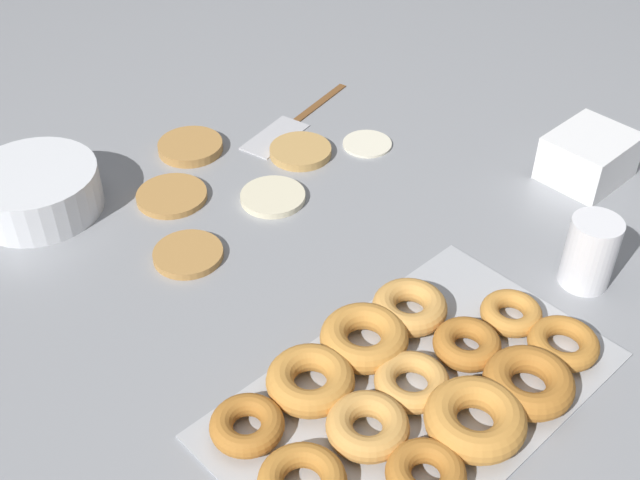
{
  "coord_description": "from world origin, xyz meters",
  "views": [
    {
      "loc": [
        -0.68,
        -0.76,
        0.76
      ],
      "look_at": [
        -0.08,
        -0.13,
        0.04
      ],
      "focal_mm": 45.0,
      "sensor_mm": 36.0,
      "label": 1
    }
  ],
  "objects_px": {
    "pancake_4": "(190,147)",
    "donut_tray": "(412,392)",
    "pancake_0": "(367,143)",
    "spatula": "(286,128)",
    "pancake_1": "(172,196)",
    "pancake_3": "(300,151)",
    "pancake_2": "(188,254)",
    "pancake_5": "(273,197)",
    "paper_cup": "(590,252)",
    "batter_bowl": "(36,190)",
    "container_stack": "(589,157)"
  },
  "relations": [
    {
      "from": "pancake_0",
      "to": "pancake_5",
      "type": "bearing_deg",
      "value": -178.16
    },
    {
      "from": "pancake_2",
      "to": "pancake_4",
      "type": "distance_m",
      "value": 0.28
    },
    {
      "from": "pancake_1",
      "to": "pancake_2",
      "type": "distance_m",
      "value": 0.15
    },
    {
      "from": "pancake_0",
      "to": "pancake_1",
      "type": "xyz_separation_m",
      "value": [
        -0.34,
        0.1,
        0.0
      ]
    },
    {
      "from": "batter_bowl",
      "to": "pancake_0",
      "type": "bearing_deg",
      "value": -24.17
    },
    {
      "from": "pancake_4",
      "to": "spatula",
      "type": "relative_size",
      "value": 0.38
    },
    {
      "from": "pancake_1",
      "to": "pancake_4",
      "type": "distance_m",
      "value": 0.14
    },
    {
      "from": "donut_tray",
      "to": "pancake_5",
      "type": "bearing_deg",
      "value": 71.04
    },
    {
      "from": "pancake_0",
      "to": "batter_bowl",
      "type": "relative_size",
      "value": 0.43
    },
    {
      "from": "pancake_4",
      "to": "paper_cup",
      "type": "bearing_deg",
      "value": -72.59
    },
    {
      "from": "pancake_3",
      "to": "pancake_5",
      "type": "relative_size",
      "value": 1.02
    },
    {
      "from": "paper_cup",
      "to": "spatula",
      "type": "xyz_separation_m",
      "value": [
        -0.04,
        0.58,
        -0.05
      ]
    },
    {
      "from": "pancake_0",
      "to": "pancake_5",
      "type": "xyz_separation_m",
      "value": [
        -0.22,
        -0.01,
        0.0
      ]
    },
    {
      "from": "donut_tray",
      "to": "spatula",
      "type": "height_order",
      "value": "donut_tray"
    },
    {
      "from": "donut_tray",
      "to": "paper_cup",
      "type": "relative_size",
      "value": 4.7
    },
    {
      "from": "pancake_0",
      "to": "pancake_3",
      "type": "height_order",
      "value": "pancake_3"
    },
    {
      "from": "pancake_1",
      "to": "spatula",
      "type": "relative_size",
      "value": 0.39
    },
    {
      "from": "batter_bowl",
      "to": "spatula",
      "type": "xyz_separation_m",
      "value": [
        0.43,
        -0.09,
        -0.03
      ]
    },
    {
      "from": "pancake_0",
      "to": "donut_tray",
      "type": "bearing_deg",
      "value": -130.62
    },
    {
      "from": "pancake_2",
      "to": "pancake_3",
      "type": "xyz_separation_m",
      "value": [
        0.3,
        0.09,
        0.0
      ]
    },
    {
      "from": "batter_bowl",
      "to": "pancake_4",
      "type": "bearing_deg",
      "value": -6.18
    },
    {
      "from": "batter_bowl",
      "to": "donut_tray",
      "type": "bearing_deg",
      "value": -78.36
    },
    {
      "from": "donut_tray",
      "to": "container_stack",
      "type": "height_order",
      "value": "container_stack"
    },
    {
      "from": "pancake_4",
      "to": "batter_bowl",
      "type": "bearing_deg",
      "value": 173.82
    },
    {
      "from": "donut_tray",
      "to": "spatula",
      "type": "bearing_deg",
      "value": 62.19
    },
    {
      "from": "container_stack",
      "to": "paper_cup",
      "type": "xyz_separation_m",
      "value": [
        -0.22,
        -0.14,
        0.01
      ]
    },
    {
      "from": "pancake_5",
      "to": "container_stack",
      "type": "relative_size",
      "value": 0.78
    },
    {
      "from": "pancake_5",
      "to": "pancake_3",
      "type": "bearing_deg",
      "value": 28.63
    },
    {
      "from": "pancake_0",
      "to": "pancake_1",
      "type": "distance_m",
      "value": 0.35
    },
    {
      "from": "paper_cup",
      "to": "pancake_1",
      "type": "bearing_deg",
      "value": 118.9
    },
    {
      "from": "pancake_0",
      "to": "pancake_5",
      "type": "relative_size",
      "value": 0.82
    },
    {
      "from": "pancake_0",
      "to": "spatula",
      "type": "xyz_separation_m",
      "value": [
        -0.07,
        0.13,
        -0.0
      ]
    },
    {
      "from": "pancake_3",
      "to": "pancake_0",
      "type": "bearing_deg",
      "value": -28.54
    },
    {
      "from": "donut_tray",
      "to": "batter_bowl",
      "type": "xyz_separation_m",
      "value": [
        -0.13,
        0.65,
        0.02
      ]
    },
    {
      "from": "pancake_4",
      "to": "batter_bowl",
      "type": "distance_m",
      "value": 0.27
    },
    {
      "from": "container_stack",
      "to": "paper_cup",
      "type": "bearing_deg",
      "value": -148.01
    },
    {
      "from": "pancake_3",
      "to": "paper_cup",
      "type": "height_order",
      "value": "paper_cup"
    },
    {
      "from": "batter_bowl",
      "to": "pancake_3",
      "type": "bearing_deg",
      "value": -22.96
    },
    {
      "from": "pancake_0",
      "to": "pancake_2",
      "type": "xyz_separation_m",
      "value": [
        -0.4,
        -0.03,
        0.0
      ]
    },
    {
      "from": "pancake_0",
      "to": "batter_bowl",
      "type": "height_order",
      "value": "batter_bowl"
    },
    {
      "from": "pancake_3",
      "to": "pancake_4",
      "type": "bearing_deg",
      "value": 132.8
    },
    {
      "from": "donut_tray",
      "to": "spatula",
      "type": "xyz_separation_m",
      "value": [
        0.3,
        0.56,
        -0.02
      ]
    },
    {
      "from": "pancake_4",
      "to": "donut_tray",
      "type": "xyz_separation_m",
      "value": [
        -0.13,
        -0.62,
        0.01
      ]
    },
    {
      "from": "pancake_2",
      "to": "pancake_5",
      "type": "bearing_deg",
      "value": 6.76
    },
    {
      "from": "pancake_2",
      "to": "batter_bowl",
      "type": "distance_m",
      "value": 0.27
    },
    {
      "from": "container_stack",
      "to": "pancake_1",
      "type": "bearing_deg",
      "value": 141.86
    },
    {
      "from": "spatula",
      "to": "pancake_3",
      "type": "bearing_deg",
      "value": 53.06
    },
    {
      "from": "donut_tray",
      "to": "spatula",
      "type": "relative_size",
      "value": 1.71
    },
    {
      "from": "pancake_1",
      "to": "pancake_3",
      "type": "distance_m",
      "value": 0.24
    },
    {
      "from": "pancake_0",
      "to": "container_stack",
      "type": "bearing_deg",
      "value": -58.29
    }
  ]
}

